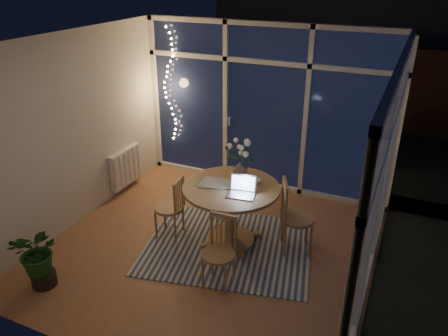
# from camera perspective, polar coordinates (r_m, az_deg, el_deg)

# --- Properties ---
(floor) EXTENTS (4.00, 4.00, 0.00)m
(floor) POSITION_cam_1_polar(r_m,az_deg,el_deg) (5.76, -1.76, -10.31)
(floor) COLOR #9A6543
(floor) RESTS_ON ground
(ceiling) EXTENTS (4.00, 4.00, 0.00)m
(ceiling) POSITION_cam_1_polar(r_m,az_deg,el_deg) (4.75, -2.19, 16.17)
(ceiling) COLOR silver
(ceiling) RESTS_ON wall_back
(wall_back) EXTENTS (4.00, 0.04, 2.60)m
(wall_back) POSITION_cam_1_polar(r_m,az_deg,el_deg) (6.85, 5.48, 7.72)
(wall_back) COLOR beige
(wall_back) RESTS_ON floor
(wall_front) EXTENTS (4.00, 0.04, 2.60)m
(wall_front) POSITION_cam_1_polar(r_m,az_deg,el_deg) (3.65, -16.07, -9.90)
(wall_front) COLOR beige
(wall_front) RESTS_ON floor
(wall_left) EXTENTS (0.04, 4.00, 2.60)m
(wall_left) POSITION_cam_1_polar(r_m,az_deg,el_deg) (6.21, -18.84, 4.58)
(wall_left) COLOR beige
(wall_left) RESTS_ON floor
(wall_right) EXTENTS (0.04, 4.00, 2.60)m
(wall_right) POSITION_cam_1_polar(r_m,az_deg,el_deg) (4.67, 20.69, -2.50)
(wall_right) COLOR beige
(wall_right) RESTS_ON floor
(window_wall_back) EXTENTS (4.00, 0.10, 2.60)m
(window_wall_back) POSITION_cam_1_polar(r_m,az_deg,el_deg) (6.82, 5.37, 7.63)
(window_wall_back) COLOR silver
(window_wall_back) RESTS_ON floor
(window_wall_right) EXTENTS (0.10, 4.00, 2.60)m
(window_wall_right) POSITION_cam_1_polar(r_m,az_deg,el_deg) (4.67, 20.21, -2.41)
(window_wall_right) COLOR silver
(window_wall_right) RESTS_ON floor
(radiator) EXTENTS (0.10, 0.70, 0.58)m
(radiator) POSITION_cam_1_polar(r_m,az_deg,el_deg) (7.13, -12.74, 0.15)
(radiator) COLOR white
(radiator) RESTS_ON wall_left
(fairy_lights) EXTENTS (0.24, 0.10, 1.85)m
(fairy_lights) POSITION_cam_1_polar(r_m,az_deg,el_deg) (7.36, -7.18, 10.69)
(fairy_lights) COLOR #EAAA5D
(fairy_lights) RESTS_ON window_wall_back
(garden_patio) EXTENTS (12.00, 6.00, 0.10)m
(garden_patio) POSITION_cam_1_polar(r_m,az_deg,el_deg) (9.94, 13.65, 4.41)
(garden_patio) COLOR black
(garden_patio) RESTS_ON ground
(garden_fence) EXTENTS (11.00, 0.08, 1.80)m
(garden_fence) POSITION_cam_1_polar(r_m,az_deg,el_deg) (10.22, 12.00, 10.80)
(garden_fence) COLOR #372514
(garden_fence) RESTS_ON ground
(neighbour_roof) EXTENTS (7.00, 3.00, 2.20)m
(neighbour_roof) POSITION_cam_1_polar(r_m,az_deg,el_deg) (12.88, 17.18, 19.04)
(neighbour_roof) COLOR #363941
(neighbour_roof) RESTS_ON ground
(garden_shrubs) EXTENTS (0.90, 0.90, 0.90)m
(garden_shrubs) POSITION_cam_1_polar(r_m,az_deg,el_deg) (8.63, 3.30, 5.54)
(garden_shrubs) COLOR #173216
(garden_shrubs) RESTS_ON ground
(rug) EXTENTS (2.43, 2.10, 0.01)m
(rug) POSITION_cam_1_polar(r_m,az_deg,el_deg) (5.77, 0.49, -10.12)
(rug) COLOR beige
(rug) RESTS_ON floor
(dining_table) EXTENTS (1.45, 1.45, 0.83)m
(dining_table) POSITION_cam_1_polar(r_m,az_deg,el_deg) (5.62, 0.92, -6.18)
(dining_table) COLOR #B07E4F
(dining_table) RESTS_ON floor
(chair_left) EXTENTS (0.45, 0.45, 0.87)m
(chair_left) POSITION_cam_1_polar(r_m,az_deg,el_deg) (5.82, -7.22, -5.01)
(chair_left) COLOR #B07E4F
(chair_left) RESTS_ON floor
(chair_right) EXTENTS (0.60, 0.60, 0.99)m
(chair_right) POSITION_cam_1_polar(r_m,az_deg,el_deg) (5.52, 9.58, -6.27)
(chair_right) COLOR #B07E4F
(chair_right) RESTS_ON floor
(chair_front) EXTENTS (0.42, 0.42, 0.86)m
(chair_front) POSITION_cam_1_polar(r_m,az_deg,el_deg) (4.93, -0.75, -11.02)
(chair_front) COLOR #B07E4F
(chair_front) RESTS_ON floor
(laptop) EXTENTS (0.37, 0.33, 0.24)m
(laptop) POSITION_cam_1_polar(r_m,az_deg,el_deg) (5.16, 2.25, -2.44)
(laptop) COLOR silver
(laptop) RESTS_ON dining_table
(flower_vase) EXTENTS (0.24, 0.24, 0.21)m
(flower_vase) POSITION_cam_1_polar(r_m,az_deg,el_deg) (5.67, 2.16, 0.02)
(flower_vase) COLOR silver
(flower_vase) RESTS_ON dining_table
(bowl) EXTENTS (0.18, 0.18, 0.04)m
(bowl) POSITION_cam_1_polar(r_m,az_deg,el_deg) (5.52, 4.05, -1.74)
(bowl) COLOR white
(bowl) RESTS_ON dining_table
(newspapers) EXTENTS (0.42, 0.37, 0.02)m
(newspapers) POSITION_cam_1_polar(r_m,az_deg,el_deg) (5.48, -1.10, -2.01)
(newspapers) COLOR silver
(newspapers) RESTS_ON dining_table
(phone) EXTENTS (0.11, 0.07, 0.01)m
(phone) POSITION_cam_1_polar(r_m,az_deg,el_deg) (5.36, 0.53, -2.73)
(phone) COLOR black
(phone) RESTS_ON dining_table
(potted_plant) EXTENTS (0.61, 0.55, 0.76)m
(potted_plant) POSITION_cam_1_polar(r_m,az_deg,el_deg) (5.36, -22.98, -10.68)
(potted_plant) COLOR #18431B
(potted_plant) RESTS_ON floor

